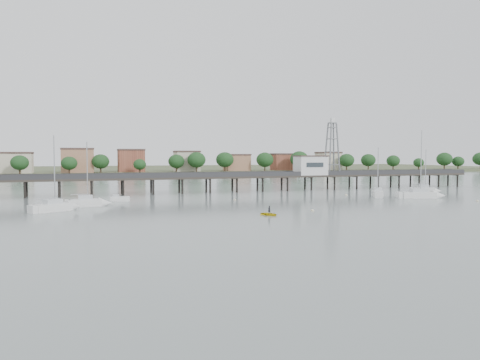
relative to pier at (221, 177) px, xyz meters
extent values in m
plane|color=slate|center=(0.00, -60.00, -3.79)|extent=(500.00, 500.00, 0.00)
cube|color=#2D2823|center=(0.00, 0.00, -0.04)|extent=(150.00, 5.00, 0.50)
cube|color=#333335|center=(0.00, -2.40, 0.76)|extent=(150.00, 0.12, 1.10)
cube|color=#333335|center=(0.00, 2.40, 0.76)|extent=(150.00, 0.12, 1.10)
cylinder|color=black|center=(0.00, -1.90, -1.99)|extent=(0.50, 0.50, 4.40)
cylinder|color=black|center=(0.00, 1.90, -1.99)|extent=(0.50, 0.50, 4.40)
cylinder|color=black|center=(73.00, -1.90, -1.99)|extent=(0.50, 0.50, 4.40)
cylinder|color=black|center=(73.00, 1.90, -1.99)|extent=(0.50, 0.50, 4.40)
cube|color=silver|center=(25.00, 0.00, 2.71)|extent=(8.00, 5.00, 5.00)
cube|color=#4C3833|center=(25.00, 0.00, 5.36)|extent=(8.40, 5.40, 0.30)
cube|color=slate|center=(31.50, 0.00, 14.36)|extent=(1.80, 1.80, 0.30)
cube|color=silver|center=(31.50, 0.00, 15.11)|extent=(0.90, 0.90, 1.20)
cube|color=white|center=(36.19, -29.11, -3.32)|extent=(7.69, 4.94, 1.65)
cone|color=white|center=(40.44, -30.55, -3.32)|extent=(3.73, 3.60, 2.79)
cube|color=silver|center=(36.19, -29.11, -2.14)|extent=(3.74, 3.14, 0.75)
cylinder|color=#A5A8AA|center=(36.66, -29.27, 4.23)|extent=(0.18, 0.18, 13.46)
cylinder|color=#A5A8AA|center=(35.06, -28.73, -1.59)|extent=(4.00, 1.45, 0.12)
cube|color=white|center=(-38.07, -29.85, -3.32)|extent=(6.37, 5.11, 1.65)
cone|color=white|center=(-34.84, -27.91, -3.32)|extent=(3.36, 3.30, 2.34)
cube|color=silver|center=(-38.07, -29.85, -2.14)|extent=(3.26, 2.99, 0.75)
cylinder|color=#A5A8AA|center=(-37.71, -29.64, 3.16)|extent=(0.18, 0.18, 11.30)
cylinder|color=#A5A8AA|center=(-38.93, -30.37, -1.59)|extent=(3.08, 1.91, 0.12)
cube|color=white|center=(-32.84, -23.48, -3.32)|extent=(5.60, 2.26, 1.65)
cone|color=white|center=(-29.36, -23.42, -3.32)|extent=(2.36, 2.20, 2.17)
cube|color=silver|center=(-32.84, -23.48, -2.14)|extent=(2.50, 1.77, 0.75)
cylinder|color=#A5A8AA|center=(-32.45, -23.47, 2.73)|extent=(0.18, 0.18, 10.44)
cylinder|color=#A5A8AA|center=(-33.77, -23.49, -1.59)|extent=(3.25, 0.17, 0.12)
cube|color=white|center=(47.26, -17.78, -3.32)|extent=(5.36, 4.14, 1.65)
cone|color=white|center=(50.02, -19.30, -3.32)|extent=(2.78, 2.73, 1.96)
cube|color=silver|center=(47.26, -17.78, -2.14)|extent=(2.72, 2.45, 0.75)
cylinder|color=#A5A8AA|center=(47.57, -17.95, 2.23)|extent=(0.18, 0.18, 9.45)
cylinder|color=#A5A8AA|center=(46.53, -17.38, -1.59)|extent=(2.64, 1.52, 0.12)
cube|color=white|center=(29.66, -23.64, -3.32)|extent=(4.42, 5.51, 1.65)
cone|color=white|center=(31.33, -20.84, -3.32)|extent=(2.85, 2.90, 2.03)
cube|color=silver|center=(29.66, -23.64, -2.14)|extent=(2.58, 2.82, 0.75)
cylinder|color=#A5A8AA|center=(29.85, -23.33, 2.39)|extent=(0.18, 0.18, 9.77)
cylinder|color=#A5A8AA|center=(29.21, -24.38, -1.59)|extent=(1.66, 2.67, 0.12)
cube|color=white|center=(-26.05, -15.19, -3.43)|extent=(3.92, 1.99, 1.05)
cube|color=silver|center=(-26.88, -15.09, -2.80)|extent=(1.39, 1.39, 0.63)
imported|color=yellow|center=(-6.00, -46.14, -3.79)|extent=(2.18, 1.57, 3.00)
imported|color=black|center=(-6.00, -46.14, -3.79)|extent=(0.76, 1.33, 0.30)
ellipsoid|color=#F5E9BF|center=(24.88, -18.19, -3.71)|extent=(0.56, 0.56, 0.39)
ellipsoid|color=#F5E9BF|center=(42.46, -39.14, -3.71)|extent=(0.56, 0.56, 0.39)
ellipsoid|color=#F5E9BF|center=(2.94, -43.36, -3.71)|extent=(0.56, 0.56, 0.39)
ellipsoid|color=#F5E9BF|center=(-3.37, -21.09, -3.71)|extent=(0.56, 0.56, 0.39)
ellipsoid|color=#F5E9BF|center=(-37.94, -27.34, -3.71)|extent=(0.56, 0.56, 0.39)
cube|color=#475133|center=(0.00, 185.00, -3.29)|extent=(500.00, 170.00, 1.40)
cube|color=brown|center=(-62.00, 123.00, 1.91)|extent=(13.00, 10.50, 9.00)
cube|color=brown|center=(-35.00, 123.00, 1.91)|extent=(13.00, 10.50, 9.00)
cube|color=brown|center=(-10.00, 123.00, 1.91)|extent=(13.00, 10.50, 9.00)
cube|color=brown|center=(18.00, 123.00, 1.91)|extent=(13.00, 10.50, 9.00)
cube|color=brown|center=(45.00, 123.00, 1.91)|extent=(13.00, 10.50, 9.00)
cube|color=brown|center=(72.00, 123.00, 1.91)|extent=(13.00, 10.50, 9.00)
cube|color=brown|center=(100.00, 123.00, 1.91)|extent=(13.00, 10.50, 9.00)
ellipsoid|color=#183B1A|center=(0.00, 111.00, 2.21)|extent=(8.00, 8.00, 6.80)
ellipsoid|color=#183B1A|center=(120.00, 111.00, 2.21)|extent=(8.00, 8.00, 6.80)
camera|label=1|loc=(-33.53, -112.87, 5.46)|focal=35.00mm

